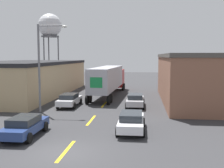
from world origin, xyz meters
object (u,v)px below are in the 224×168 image
object	(u,v)px
parked_car_left_far	(69,100)
street_lamp	(42,62)
semi_truck	(109,78)
parked_car_left_near	(25,126)
water_tower	(50,26)
parked_car_right_mid	(135,100)
parked_car_right_near	(131,121)

from	to	relation	value
parked_car_left_far	street_lamp	bearing A→B (deg)	-117.36
semi_truck	parked_car_left_near	distance (m)	20.27
semi_truck	water_tower	bearing A→B (deg)	124.11
parked_car_left_far	parked_car_right_mid	bearing A→B (deg)	5.19
parked_car_left_far	parked_car_left_near	bearing A→B (deg)	-90.00
parked_car_right_near	water_tower	xyz separation A→B (m)	(-21.86, 47.37, 11.84)
parked_car_left_far	street_lamp	world-z (taller)	street_lamp
water_tower	parked_car_left_far	bearing A→B (deg)	-68.65
semi_truck	parked_car_right_near	size ratio (longest dim) A/B	3.56
water_tower	parked_car_right_mid	bearing A→B (deg)	-59.82
parked_car_right_near	street_lamp	world-z (taller)	street_lamp
parked_car_left_far	water_tower	distance (m)	42.71
parked_car_right_mid	parked_car_left_far	size ratio (longest dim) A/B	1.00
parked_car_left_near	parked_car_left_far	world-z (taller)	same
parked_car_right_near	water_tower	distance (m)	53.50
parked_car_left_near	parked_car_left_far	xyz separation A→B (m)	(0.00, 11.25, 0.00)
parked_car_left_near	parked_car_right_mid	bearing A→B (deg)	59.77
parked_car_right_mid	water_tower	world-z (taller)	water_tower
parked_car_right_near	parked_car_right_mid	size ratio (longest dim) A/B	1.00
street_lamp	water_tower	bearing A→B (deg)	107.76
water_tower	street_lamp	size ratio (longest dim) A/B	1.89
parked_car_right_near	street_lamp	xyz separation A→B (m)	(-8.59, 5.93, 4.08)
semi_truck	parked_car_right_mid	bearing A→B (deg)	-62.10
parked_car_right_near	street_lamp	distance (m)	11.21
parked_car_left_far	water_tower	world-z (taller)	water_tower
street_lamp	parked_car_left_near	bearing A→B (deg)	-78.27
parked_car_left_far	parked_car_right_near	bearing A→B (deg)	-52.88
semi_truck	parked_car_right_mid	size ratio (longest dim) A/B	3.56
parked_car_right_near	parked_car_left_near	bearing A→B (deg)	-163.08
parked_car_right_mid	parked_car_left_far	world-z (taller)	same
parked_car_left_near	street_lamp	distance (m)	9.16
water_tower	street_lamp	world-z (taller)	water_tower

